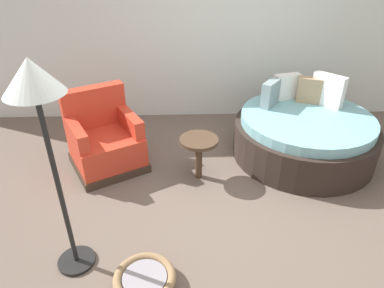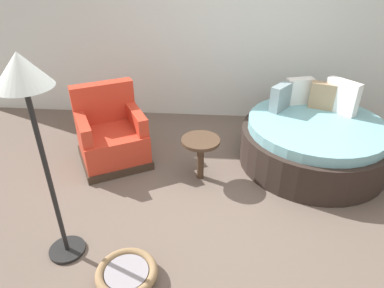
{
  "view_description": "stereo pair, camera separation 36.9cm",
  "coord_description": "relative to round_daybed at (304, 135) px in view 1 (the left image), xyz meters",
  "views": [
    {
      "loc": [
        -0.48,
        -2.84,
        2.43
      ],
      "look_at": [
        -0.37,
        0.34,
        0.55
      ],
      "focal_mm": 32.21,
      "sensor_mm": 36.0,
      "label": 1
    },
    {
      "loc": [
        -0.11,
        -2.83,
        2.43
      ],
      "look_at": [
        -0.37,
        0.34,
        0.55
      ],
      "focal_mm": 32.21,
      "sensor_mm": 36.0,
      "label": 2
    }
  ],
  "objects": [
    {
      "name": "red_armchair",
      "position": [
        -2.5,
        -0.14,
        0.03
      ],
      "size": [
        1.08,
        1.08,
        0.94
      ],
      "color": "#38281E",
      "rests_on": "ground_plane"
    },
    {
      "name": "side_table",
      "position": [
        -1.37,
        -0.45,
        0.13
      ],
      "size": [
        0.44,
        0.44,
        0.52
      ],
      "color": "#473323",
      "rests_on": "ground_plane"
    },
    {
      "name": "round_daybed",
      "position": [
        0.0,
        0.0,
        0.0
      ],
      "size": [
        1.77,
        1.77,
        0.98
      ],
      "color": "#2D231E",
      "rests_on": "ground_plane"
    },
    {
      "name": "ground_plane",
      "position": [
        -1.08,
        -0.95,
        -0.31
      ],
      "size": [
        8.0,
        8.0,
        0.02
      ],
      "primitive_type": "cube",
      "color": "#66564C"
    },
    {
      "name": "pet_basket",
      "position": [
        -1.88,
        -1.95,
        -0.22
      ],
      "size": [
        0.51,
        0.51,
        0.13
      ],
      "color": "#8E704C",
      "rests_on": "ground_plane"
    },
    {
      "name": "floor_lamp",
      "position": [
        -2.5,
        -1.69,
        1.24
      ],
      "size": [
        0.4,
        0.4,
        1.82
      ],
      "color": "black",
      "rests_on": "ground_plane"
    },
    {
      "name": "back_wall",
      "position": [
        -1.08,
        1.32,
        1.12
      ],
      "size": [
        8.0,
        0.12,
        2.83
      ],
      "primitive_type": "cube",
      "color": "silver",
      "rests_on": "ground_plane"
    }
  ]
}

